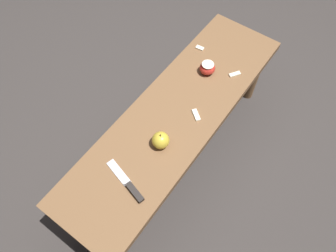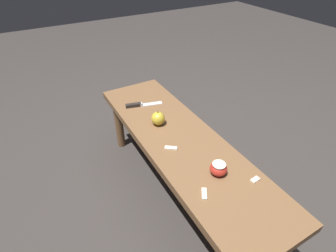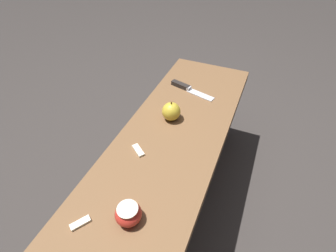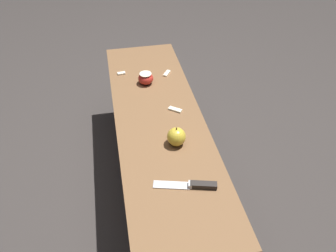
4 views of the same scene
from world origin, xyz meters
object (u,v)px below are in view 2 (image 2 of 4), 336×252
apple_whole (158,118)px  apple_cut (218,169)px  wooden_bench (181,148)px  knife (139,105)px

apple_whole → apple_cut: bearing=7.0°
wooden_bench → apple_cut: 0.29m
wooden_bench → apple_cut: bearing=3.4°
wooden_bench → knife: 0.40m
apple_cut → apple_whole: bearing=-173.0°
wooden_bench → knife: bearing=-172.1°
knife → apple_whole: size_ratio=2.64×
knife → apple_cut: bearing=-69.2°
wooden_bench → apple_whole: bearing=-167.3°
apple_whole → apple_cut: (0.44, 0.05, -0.01)m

